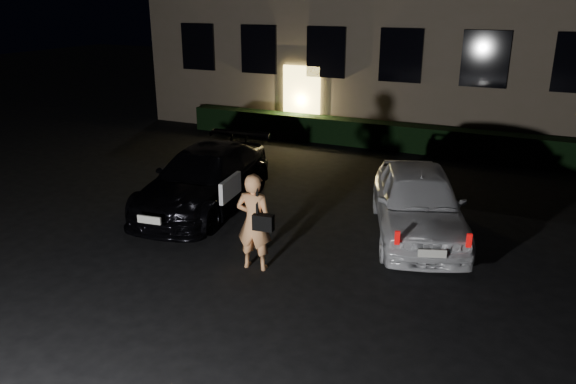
% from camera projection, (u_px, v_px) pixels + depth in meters
% --- Properties ---
extents(ground, '(80.00, 80.00, 0.00)m').
position_uv_depth(ground, '(231.00, 288.00, 9.75)').
color(ground, black).
rests_on(ground, ground).
extents(hedge, '(15.00, 0.70, 0.85)m').
position_uv_depth(hedge, '(392.00, 136.00, 18.58)').
color(hedge, black).
rests_on(hedge, ground).
extents(sedan, '(2.57, 5.07, 1.40)m').
position_uv_depth(sedan, '(204.00, 179.00, 13.34)').
color(sedan, black).
rests_on(sedan, ground).
extents(hatch, '(3.10, 4.66, 1.48)m').
position_uv_depth(hatch, '(418.00, 202.00, 11.73)').
color(hatch, white).
rests_on(hatch, ground).
extents(man, '(0.80, 0.52, 1.84)m').
position_uv_depth(man, '(254.00, 222.00, 10.20)').
color(man, '#F9A766').
rests_on(man, ground).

